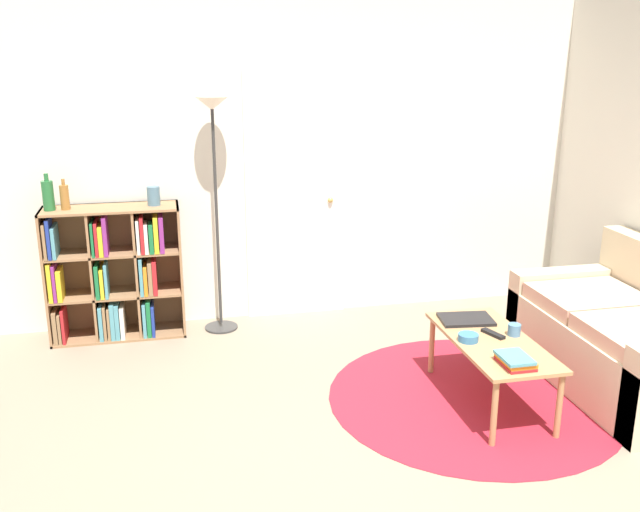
# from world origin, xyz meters

# --- Properties ---
(ground_plane) EXTENTS (14.00, 14.00, 0.00)m
(ground_plane) POSITION_xyz_m (0.00, 0.00, 0.00)
(ground_plane) COLOR gray
(wall_back) EXTENTS (7.55, 0.11, 2.60)m
(wall_back) POSITION_xyz_m (-0.00, 2.74, 1.29)
(wall_back) COLOR silver
(wall_back) RESTS_ON ground_plane
(rug) EXTENTS (1.84, 1.84, 0.01)m
(rug) POSITION_xyz_m (0.79, 0.99, 0.00)
(rug) COLOR maroon
(rug) RESTS_ON ground_plane
(bookshelf) EXTENTS (0.99, 0.34, 1.01)m
(bookshelf) POSITION_xyz_m (-1.46, 2.53, 0.49)
(bookshelf) COLOR #936B47
(bookshelf) RESTS_ON ground_plane
(floor_lamp) EXTENTS (0.26, 0.26, 1.80)m
(floor_lamp) POSITION_xyz_m (-0.68, 2.50, 1.43)
(floor_lamp) COLOR #333333
(floor_lamp) RESTS_ON ground_plane
(couch) EXTENTS (0.89, 1.53, 0.87)m
(couch) POSITION_xyz_m (1.88, 0.97, 0.30)
(couch) COLOR #CCB793
(couch) RESTS_ON ground_plane
(coffee_table) EXTENTS (0.48, 1.03, 0.42)m
(coffee_table) POSITION_xyz_m (0.86, 0.92, 0.38)
(coffee_table) COLOR #AD7F51
(coffee_table) RESTS_ON ground_plane
(laptop) EXTENTS (0.36, 0.28, 0.02)m
(laptop) POSITION_xyz_m (0.82, 1.24, 0.43)
(laptop) COLOR black
(laptop) RESTS_ON coffee_table
(bowl) EXTENTS (0.12, 0.12, 0.05)m
(bowl) POSITION_xyz_m (0.70, 0.93, 0.45)
(bowl) COLOR teal
(bowl) RESTS_ON coffee_table
(book_stack_on_table) EXTENTS (0.17, 0.23, 0.06)m
(book_stack_on_table) POSITION_xyz_m (0.82, 0.56, 0.45)
(book_stack_on_table) COLOR #B21E23
(book_stack_on_table) RESTS_ON coffee_table
(cup) EXTENTS (0.08, 0.08, 0.07)m
(cup) POSITION_xyz_m (1.01, 0.95, 0.46)
(cup) COLOR teal
(cup) RESTS_ON coffee_table
(remote) EXTENTS (0.10, 0.17, 0.02)m
(remote) POSITION_xyz_m (0.89, 0.98, 0.43)
(remote) COLOR black
(remote) RESTS_ON coffee_table
(bottle_left) EXTENTS (0.08, 0.08, 0.27)m
(bottle_left) POSITION_xyz_m (-1.86, 2.52, 1.12)
(bottle_left) COLOR #236633
(bottle_left) RESTS_ON bookshelf
(bottle_middle) EXTENTS (0.06, 0.06, 0.22)m
(bottle_middle) POSITION_xyz_m (-1.75, 2.52, 1.10)
(bottle_middle) COLOR olive
(bottle_middle) RESTS_ON bookshelf
(vase_on_shelf) EXTENTS (0.10, 0.10, 0.14)m
(vase_on_shelf) POSITION_xyz_m (-1.13, 2.53, 1.08)
(vase_on_shelf) COLOR slate
(vase_on_shelf) RESTS_ON bookshelf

